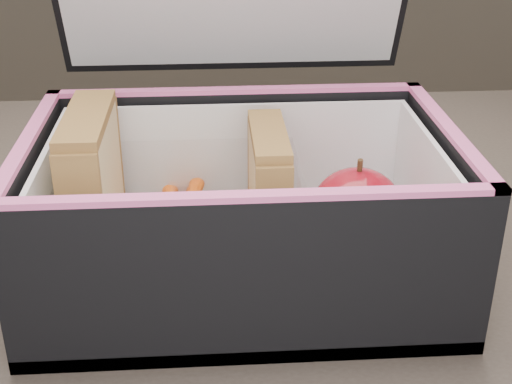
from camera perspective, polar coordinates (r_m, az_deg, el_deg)
kitchen_table at (r=0.59m, az=-0.04°, el=-13.60°), size 1.20×0.80×0.75m
lunch_bag at (r=0.50m, az=-1.11°, el=-0.46°), size 0.29×0.27×0.28m
plastic_tub at (r=0.51m, az=-5.84°, el=-1.97°), size 0.17×0.12×0.07m
sandwich_left at (r=0.50m, az=-12.85°, el=0.20°), size 0.03×0.10×0.11m
sandwich_right at (r=0.50m, az=1.00°, el=-0.15°), size 0.02×0.09×0.10m
carrot_sticks at (r=0.53m, az=-5.71°, el=-2.50°), size 0.04×0.12×0.03m
paper_napkin at (r=0.53m, az=8.03°, el=-4.82°), size 0.08×0.08×0.01m
red_apple at (r=0.51m, az=8.07°, el=-1.42°), size 0.08×0.08×0.07m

